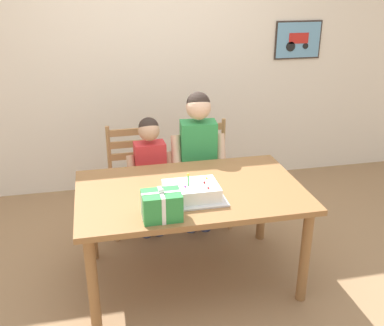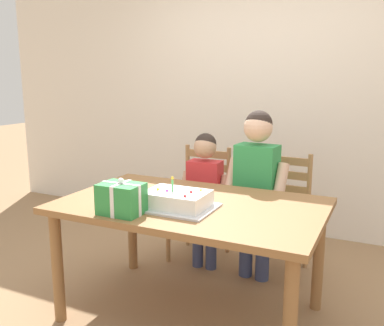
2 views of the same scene
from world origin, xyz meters
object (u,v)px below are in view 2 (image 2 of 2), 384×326
at_px(child_older, 256,179).
at_px(child_younger, 205,188).
at_px(gift_box_red_large, 121,199).
at_px(chair_left, 201,202).
at_px(birthday_cake, 177,200).
at_px(dining_table, 191,216).
at_px(chair_right, 278,213).

relative_size(child_older, child_younger, 1.17).
bearing_deg(gift_box_red_large, chair_left, 93.19).
xyz_separation_m(birthday_cake, child_younger, (-0.17, 0.80, -0.14)).
xyz_separation_m(dining_table, birthday_cake, (-0.03, -0.14, 0.14)).
height_order(gift_box_red_large, chair_left, gift_box_red_large).
bearing_deg(child_younger, dining_table, -73.23).
height_order(dining_table, child_younger, child_younger).
bearing_deg(dining_table, chair_left, 110.58).
distance_m(dining_table, chair_right, 0.95).
height_order(child_older, child_younger, child_older).
relative_size(gift_box_red_large, child_older, 0.19).
bearing_deg(birthday_cake, child_younger, 102.20).
distance_m(dining_table, birthday_cake, 0.20).
relative_size(chair_left, child_younger, 0.85).
bearing_deg(child_younger, gift_box_red_large, -93.36).
bearing_deg(gift_box_red_large, child_older, 65.29).
xyz_separation_m(chair_left, chair_right, (0.66, -0.00, 0.00)).
xyz_separation_m(gift_box_red_large, child_younger, (0.06, 1.02, -0.18)).
height_order(chair_left, chair_right, same).
bearing_deg(chair_right, chair_left, 179.99).
xyz_separation_m(dining_table, gift_box_red_large, (-0.26, -0.36, 0.17)).
height_order(birthday_cake, child_older, child_older).
relative_size(dining_table, child_younger, 1.46).
relative_size(chair_left, chair_right, 1.00).
height_order(dining_table, gift_box_red_large, gift_box_red_large).
height_order(chair_left, child_younger, child_younger).
relative_size(gift_box_red_large, chair_left, 0.27).
distance_m(gift_box_red_large, child_younger, 1.04).
distance_m(birthday_cake, child_older, 0.83).
height_order(dining_table, chair_right, chair_right).
distance_m(birthday_cake, chair_right, 1.12).
bearing_deg(chair_left, chair_right, -0.01).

